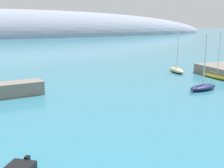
# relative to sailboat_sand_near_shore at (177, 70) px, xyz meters

# --- Properties ---
(sailboat_sand_near_shore) EXTENTS (3.54, 6.61, 9.18)m
(sailboat_sand_near_shore) POSITION_rel_sailboat_sand_near_shore_xyz_m (0.00, 0.00, 0.00)
(sailboat_sand_near_shore) COLOR #C6B284
(sailboat_sand_near_shore) RESTS_ON water
(sailboat_navy_mid_mooring) EXTENTS (6.13, 3.31, 9.46)m
(sailboat_navy_mid_mooring) POSITION_rel_sailboat_sand_near_shore_xyz_m (-5.54, -15.92, -0.03)
(sailboat_navy_mid_mooring) COLOR navy
(sailboat_navy_mid_mooring) RESTS_ON water
(sailboat_yellow_outer_mooring) EXTENTS (2.17, 8.41, 9.50)m
(sailboat_yellow_outer_mooring) POSITION_rel_sailboat_sand_near_shore_xyz_m (3.55, -9.08, -0.13)
(sailboat_yellow_outer_mooring) COLOR yellow
(sailboat_yellow_outer_mooring) RESTS_ON water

